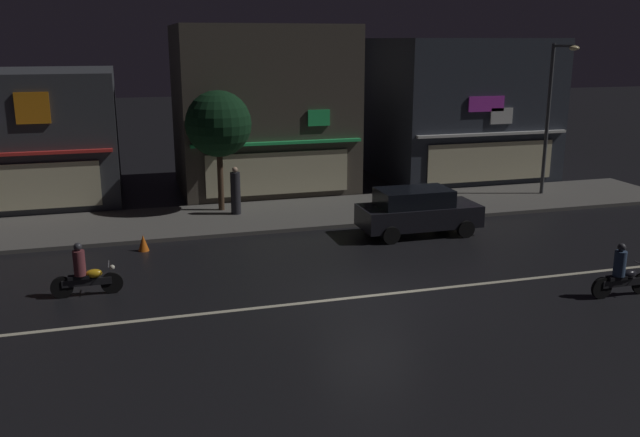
{
  "coord_description": "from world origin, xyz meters",
  "views": [
    {
      "loc": [
        -6.17,
        -16.33,
        6.79
      ],
      "look_at": [
        -0.2,
        4.3,
        1.12
      ],
      "focal_mm": 38.07,
      "sensor_mm": 36.0,
      "label": 1
    }
  ],
  "objects_px": {
    "parked_car_near_kerb": "(417,211)",
    "motorcycle_lead": "(622,274)",
    "pedestrian_on_sidewalk": "(236,192)",
    "streetlamp_mid": "(552,106)",
    "traffic_cone": "(143,243)",
    "motorcycle_opposite_lane": "(84,274)"
  },
  "relations": [
    {
      "from": "streetlamp_mid",
      "to": "motorcycle_opposite_lane",
      "type": "relative_size",
      "value": 3.43
    },
    {
      "from": "motorcycle_lead",
      "to": "pedestrian_on_sidewalk",
      "type": "bearing_deg",
      "value": -57.66
    },
    {
      "from": "pedestrian_on_sidewalk",
      "to": "motorcycle_opposite_lane",
      "type": "height_order",
      "value": "pedestrian_on_sidewalk"
    },
    {
      "from": "motorcycle_opposite_lane",
      "to": "traffic_cone",
      "type": "bearing_deg",
      "value": 67.76
    },
    {
      "from": "motorcycle_opposite_lane",
      "to": "streetlamp_mid",
      "type": "bearing_deg",
      "value": 21.68
    },
    {
      "from": "pedestrian_on_sidewalk",
      "to": "traffic_cone",
      "type": "relative_size",
      "value": 3.42
    },
    {
      "from": "motorcycle_lead",
      "to": "streetlamp_mid",
      "type": "bearing_deg",
      "value": -119.53
    },
    {
      "from": "pedestrian_on_sidewalk",
      "to": "parked_car_near_kerb",
      "type": "distance_m",
      "value": 7.22
    },
    {
      "from": "streetlamp_mid",
      "to": "motorcycle_lead",
      "type": "xyz_separation_m",
      "value": [
        -5.07,
        -11.05,
        -3.39
      ]
    },
    {
      "from": "motorcycle_opposite_lane",
      "to": "pedestrian_on_sidewalk",
      "type": "bearing_deg",
      "value": 55.47
    },
    {
      "from": "parked_car_near_kerb",
      "to": "motorcycle_opposite_lane",
      "type": "distance_m",
      "value": 11.64
    },
    {
      "from": "pedestrian_on_sidewalk",
      "to": "streetlamp_mid",
      "type": "bearing_deg",
      "value": -126.5
    },
    {
      "from": "motorcycle_lead",
      "to": "traffic_cone",
      "type": "bearing_deg",
      "value": -37.4
    },
    {
      "from": "pedestrian_on_sidewalk",
      "to": "motorcycle_lead",
      "type": "relative_size",
      "value": 0.99
    },
    {
      "from": "traffic_cone",
      "to": "motorcycle_lead",
      "type": "bearing_deg",
      "value": -32.5
    },
    {
      "from": "pedestrian_on_sidewalk",
      "to": "motorcycle_opposite_lane",
      "type": "distance_m",
      "value": 9.06
    },
    {
      "from": "streetlamp_mid",
      "to": "parked_car_near_kerb",
      "type": "relative_size",
      "value": 1.51
    },
    {
      "from": "streetlamp_mid",
      "to": "motorcycle_opposite_lane",
      "type": "distance_m",
      "value": 20.6
    },
    {
      "from": "motorcycle_lead",
      "to": "traffic_cone",
      "type": "height_order",
      "value": "motorcycle_lead"
    },
    {
      "from": "pedestrian_on_sidewalk",
      "to": "motorcycle_lead",
      "type": "bearing_deg",
      "value": -177.76
    },
    {
      "from": "parked_car_near_kerb",
      "to": "motorcycle_lead",
      "type": "bearing_deg",
      "value": -68.75
    },
    {
      "from": "pedestrian_on_sidewalk",
      "to": "parked_car_near_kerb",
      "type": "relative_size",
      "value": 0.44
    }
  ]
}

